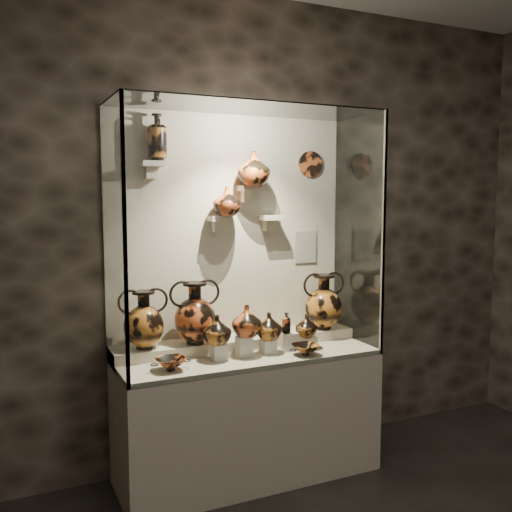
{
  "coord_description": "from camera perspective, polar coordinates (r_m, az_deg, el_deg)",
  "views": [
    {
      "loc": [
        -1.47,
        -1.13,
        1.85
      ],
      "look_at": [
        0.06,
        2.19,
        1.46
      ],
      "focal_mm": 40.0,
      "sensor_mm": 36.0,
      "label": 1
    }
  ],
  "objects": [
    {
      "name": "glass_left",
      "position": [
        3.38,
        -14.08,
        1.61
      ],
      "size": [
        0.01,
        0.6,
        1.6
      ],
      "primitive_type": "cube",
      "color": "white",
      "rests_on": "plinth"
    },
    {
      "name": "jug_e",
      "position": [
        3.84,
        5.04,
        -6.97
      ],
      "size": [
        0.18,
        0.18,
        0.15
      ],
      "primitive_type": "imported",
      "rotation": [
        0.0,
        0.0,
        -0.28
      ],
      "color": "#A45F1F",
      "rests_on": "pedestal_e"
    },
    {
      "name": "kylix_left",
      "position": [
        3.44,
        -8.53,
        -10.5
      ],
      "size": [
        0.27,
        0.24,
        0.09
      ],
      "primitive_type": null,
      "rotation": [
        0.0,
        0.0,
        0.21
      ],
      "color": "#BF4F21",
      "rests_on": "front_tier"
    },
    {
      "name": "wall_plate",
      "position": [
        4.17,
        5.45,
        9.13
      ],
      "size": [
        0.19,
        0.02,
        0.19
      ],
      "primitive_type": "cylinder",
      "rotation": [
        1.57,
        0.0,
        0.0
      ],
      "color": "#BD5625",
      "rests_on": "back_panel"
    },
    {
      "name": "glass_top",
      "position": [
        3.66,
        -0.85,
        14.61
      ],
      "size": [
        1.7,
        0.6,
        0.01
      ],
      "primitive_type": "cube",
      "color": "white",
      "rests_on": "back_panel"
    },
    {
      "name": "bracket_ca",
      "position": [
        3.81,
        -3.69,
        3.76
      ],
      "size": [
        0.14,
        0.12,
        0.04
      ],
      "primitive_type": "cube",
      "color": "beige",
      "rests_on": "back_panel"
    },
    {
      "name": "info_placard",
      "position": [
        4.17,
        4.99,
        0.9
      ],
      "size": [
        0.17,
        0.01,
        0.23
      ],
      "primitive_type": "cube",
      "color": "beige",
      "rests_on": "back_panel"
    },
    {
      "name": "bracket_ul",
      "position": [
        3.67,
        -10.37,
        9.06
      ],
      "size": [
        0.14,
        0.12,
        0.04
      ],
      "primitive_type": "cube",
      "color": "beige",
      "rests_on": "back_panel"
    },
    {
      "name": "frame_post_left",
      "position": [
        3.09,
        -12.96,
        1.25
      ],
      "size": [
        0.02,
        0.02,
        1.6
      ],
      "primitive_type": "cube",
      "color": "gray",
      "rests_on": "plinth"
    },
    {
      "name": "ovoid_vase_a",
      "position": [
        3.78,
        -2.94,
        5.48
      ],
      "size": [
        0.22,
        0.22,
        0.19
      ],
      "primitive_type": "imported",
      "rotation": [
        0.0,
        0.0,
        0.24
      ],
      "color": "#BF4F21",
      "rests_on": "bracket_ca"
    },
    {
      "name": "jug_b",
      "position": [
        3.64,
        -0.94,
        -6.49
      ],
      "size": [
        0.23,
        0.23,
        0.2
      ],
      "primitive_type": "imported",
      "rotation": [
        0.0,
        0.0,
        0.24
      ],
      "color": "#BF4F21",
      "rests_on": "pedestal_b"
    },
    {
      "name": "pedestal_e",
      "position": [
        3.89,
        5.21,
        -8.57
      ],
      "size": [
        0.09,
        0.09,
        0.08
      ],
      "primitive_type": "cube",
      "color": "silver",
      "rests_on": "front_tier"
    },
    {
      "name": "jug_c",
      "position": [
        3.72,
        1.29,
        -7.03
      ],
      "size": [
        0.18,
        0.18,
        0.18
      ],
      "primitive_type": "imported",
      "rotation": [
        0.0,
        0.0,
        0.04
      ],
      "color": "#A45F1F",
      "rests_on": "pedestal_c"
    },
    {
      "name": "bracket_cb",
      "position": [
        3.88,
        -0.93,
        6.77
      ],
      "size": [
        0.1,
        0.12,
        0.04
      ],
      "primitive_type": "cube",
      "color": "beige",
      "rests_on": "back_panel"
    },
    {
      "name": "amphora_right",
      "position": [
        4.11,
        6.76,
        -4.55
      ],
      "size": [
        0.4,
        0.4,
        0.4
      ],
      "primitive_type": null,
      "rotation": [
        0.0,
        0.0,
        0.32
      ],
      "color": "#A45F1F",
      "rests_on": "rear_tier"
    },
    {
      "name": "rear_tier",
      "position": [
        3.91,
        -1.87,
        -8.78
      ],
      "size": [
        1.7,
        0.25,
        0.1
      ],
      "primitive_type": "cube",
      "color": "#BAAD90",
      "rests_on": "plinth"
    },
    {
      "name": "pedestal_a",
      "position": [
        3.62,
        -3.72,
        -9.51
      ],
      "size": [
        0.09,
        0.09,
        0.1
      ],
      "primitive_type": "cube",
      "color": "silver",
      "rests_on": "front_tier"
    },
    {
      "name": "lekythos_small",
      "position": [
        3.76,
        3.03,
        -6.59
      ],
      "size": [
        0.08,
        0.08,
        0.16
      ],
      "primitive_type": null,
      "rotation": [
        0.0,
        0.0,
        0.19
      ],
      "color": "#BF4F21",
      "rests_on": "pedestal_d"
    },
    {
      "name": "kylix_right",
      "position": [
        3.72,
        4.97,
        -9.2
      ],
      "size": [
        0.25,
        0.22,
        0.09
      ],
      "primitive_type": null,
      "rotation": [
        0.0,
        0.0,
        -0.19
      ],
      "color": "#A45F1F",
      "rests_on": "front_tier"
    },
    {
      "name": "ovoid_vase_b",
      "position": [
        3.84,
        -0.25,
        8.74
      ],
      "size": [
        0.22,
        0.22,
        0.23
      ],
      "primitive_type": "imported",
      "rotation": [
        0.0,
        0.0,
        -0.02
      ],
      "color": "#BF4F21",
      "rests_on": "bracket_cb"
    },
    {
      "name": "glass_right",
      "position": [
        4.05,
        10.19,
        2.4
      ],
      "size": [
        0.01,
        0.6,
        1.6
      ],
      "primitive_type": "cube",
      "color": "white",
      "rests_on": "plinth"
    },
    {
      "name": "amphora_left",
      "position": [
        3.63,
        -11.15,
        -6.26
      ],
      "size": [
        0.37,
        0.37,
        0.37
      ],
      "primitive_type": null,
      "rotation": [
        0.0,
        0.0,
        0.32
      ],
      "color": "#A45F1F",
      "rests_on": "rear_tier"
    },
    {
      "name": "plinth",
      "position": [
        3.9,
        -0.81,
        -15.79
      ],
      "size": [
        1.7,
        0.6,
        0.8
      ],
      "primitive_type": "cube",
      "color": "beige",
      "rests_on": "floor"
    },
    {
      "name": "glass_front",
      "position": [
        3.36,
        1.21,
        1.77
      ],
      "size": [
        1.7,
        0.01,
        1.6
      ],
      "primitive_type": "cube",
      "color": "white",
      "rests_on": "plinth"
    },
    {
      "name": "pedestal_d",
      "position": [
        3.82,
        3.37,
        -8.52
      ],
      "size": [
        0.09,
        0.09,
        0.12
      ],
      "primitive_type": "cube",
      "color": "silver",
      "rests_on": "front_tier"
    },
    {
      "name": "amphora_mid",
      "position": [
        3.7,
        -6.13,
        -5.66
      ],
      "size": [
        0.37,
        0.37,
        0.4
      ],
      "primitive_type": null,
      "rotation": [
        0.0,
        0.0,
        0.17
      ],
      "color": "#BF4F21",
      "rests_on": "rear_tier"
    },
    {
      "name": "wall_back",
      "position": [
        3.92,
        -2.73,
        2.37
      ],
      "size": [
        5.0,
        0.02,
        3.2
      ],
      "primitive_type": "cube",
      "color": "black",
      "rests_on": "ground"
    },
    {
      "name": "bracket_cc",
      "position": [
        3.96,
        1.46,
        3.86
      ],
      "size": [
        0.14,
        0.12,
        0.04
      ],
      "primitive_type": "cube",
      "color": "beige",
      "rests_on": "back_panel"
    },
    {
      "name": "frame_post_right",
      "position": [
        3.81,
        12.62,
        2.13
      ],
      "size": [
        0.02,
        0.02,
        1.6
      ],
      "primitive_type": "cube",
      "color": "gray",
      "rests_on": "plinth"
    },
    {
      "name": "back_panel",
      "position": [
        3.92,
        -2.71,
        2.37
      ],
      "size": [
        1.7,
        0.03,
        1.6
      ],
      "primitive_type": "cube",
      "color": "beige",
      "rests_on": "plinth"
    },
    {
      "name": "jug_a",
      "position": [
        3.57,
        -3.92,
        -7.37
      ],
      "size": [
        0.18,
        0.18,
        0.19
      ],
      "primitive_type": "imported",
      "rotation": [
        0.0,
        0.0,
        -0.02
      ],
      "color": "#A45F1F",
      "rests_on": "pedestal_a"
    },
    {
      "name": "front_tier",
      "position": [
        3.77,
        -0.82,
        -9.92
      ],
      "size": [
        1.68,
        0.58,
        0.03
      ],
      "primitive_type": "cube",
      "color": "#BAAD90",
      "rests_on": "plinth"
    },
    {
      "name": "pedestal_c",
      "position": [
        3.75,
        1.19,
        -9.02
      ],
      "size": [
        0.09,
        0.09,
        0.09
      ],
      "primitive_type": "cube",
      "color": "silver",
      "rests_on": "front_tier"
    },
    {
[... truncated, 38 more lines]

